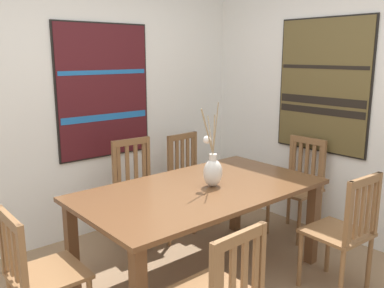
# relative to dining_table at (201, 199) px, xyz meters

# --- Properties ---
(wall_back) EXTENTS (6.40, 0.12, 2.70)m
(wall_back) POSITION_rel_dining_table_xyz_m (-0.26, 1.41, 0.69)
(wall_back) COLOR silver
(wall_back) RESTS_ON ground_plane
(wall_side) EXTENTS (0.12, 6.40, 2.70)m
(wall_side) POSITION_rel_dining_table_xyz_m (1.60, -0.45, 0.69)
(wall_side) COLOR silver
(wall_side) RESTS_ON ground_plane
(dining_table) EXTENTS (1.92, 1.07, 0.75)m
(dining_table) POSITION_rel_dining_table_xyz_m (0.00, 0.00, 0.00)
(dining_table) COLOR brown
(dining_table) RESTS_ON ground_plane
(centerpiece_vase) EXTENTS (0.20, 0.20, 0.67)m
(centerpiece_vase) POSITION_rel_dining_table_xyz_m (0.10, -0.03, 0.23)
(centerpiece_vase) COLOR silver
(centerpiece_vase) RESTS_ON dining_table
(chair_0) EXTENTS (0.44, 0.44, 0.94)m
(chair_0) POSITION_rel_dining_table_xyz_m (0.65, -0.86, -0.16)
(chair_0) COLOR brown
(chair_0) RESTS_ON ground_plane
(chair_1) EXTENTS (0.44, 0.44, 0.96)m
(chair_1) POSITION_rel_dining_table_xyz_m (1.31, -0.00, -0.15)
(chair_1) COLOR brown
(chair_1) RESTS_ON ground_plane
(chair_2) EXTENTS (0.45, 0.45, 0.99)m
(chair_2) POSITION_rel_dining_table_xyz_m (-0.02, 0.86, -0.15)
(chair_2) COLOR brown
(chair_2) RESTS_ON ground_plane
(chair_4) EXTENTS (0.42, 0.42, 0.90)m
(chair_4) POSITION_rel_dining_table_xyz_m (-1.28, 0.02, -0.18)
(chair_4) COLOR brown
(chair_4) RESTS_ON ground_plane
(chair_5) EXTENTS (0.44, 0.44, 0.95)m
(chair_5) POSITION_rel_dining_table_xyz_m (0.65, 0.90, -0.16)
(chair_5) COLOR brown
(chair_5) RESTS_ON ground_plane
(painting_on_back_wall) EXTENTS (0.99, 0.05, 1.30)m
(painting_on_back_wall) POSITION_rel_dining_table_xyz_m (-0.08, 1.34, 0.76)
(painting_on_back_wall) COLOR black
(painting_on_side_wall) EXTENTS (0.05, 0.99, 1.29)m
(painting_on_side_wall) POSITION_rel_dining_table_xyz_m (1.53, -0.06, 0.81)
(painting_on_side_wall) COLOR black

